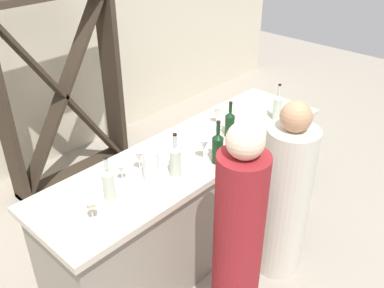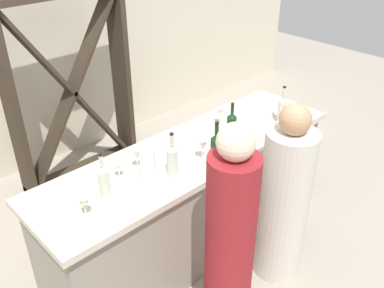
{
  "view_description": "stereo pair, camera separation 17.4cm",
  "coord_description": "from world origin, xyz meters",
  "px_view_note": "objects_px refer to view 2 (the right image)",
  "views": [
    {
      "loc": [
        -2.02,
        -1.89,
        2.67
      ],
      "look_at": [
        0.0,
        0.0,
        1.03
      ],
      "focal_mm": 39.72,
      "sensor_mm": 36.0,
      "label": 1
    },
    {
      "loc": [
        -1.9,
        -2.01,
        2.67
      ],
      "look_at": [
        0.0,
        0.0,
        1.03
      ],
      "focal_mm": 39.72,
      "sensor_mm": 36.0,
      "label": 2
    }
  ],
  "objects_px": {
    "wine_bottle_leftmost_clear_pale": "(104,180)",
    "water_pitcher": "(148,164)",
    "wine_glass_near_left": "(240,135)",
    "wine_glass_far_right": "(220,113)",
    "wine_rack": "(71,91)",
    "person_center_guest": "(229,248)",
    "wine_bottle_second_left_clear_pale": "(172,159)",
    "person_left_guest": "(284,202)",
    "wine_bottle_center_dark_green": "(216,148)",
    "wine_glass_far_center": "(137,155)",
    "wine_glass_near_right": "(84,203)",
    "wine_glass_far_left": "(119,167)",
    "wine_bottle_rightmost_clear_pale": "(282,109)",
    "wine_bottle_second_right_dark_green": "(232,124)",
    "wine_glass_near_center": "(202,146)"
  },
  "relations": [
    {
      "from": "person_center_guest",
      "to": "wine_bottle_leftmost_clear_pale",
      "type": "bearing_deg",
      "value": 41.56
    },
    {
      "from": "wine_bottle_rightmost_clear_pale",
      "to": "wine_glass_near_right",
      "type": "relative_size",
      "value": 2.27
    },
    {
      "from": "wine_bottle_leftmost_clear_pale",
      "to": "person_center_guest",
      "type": "height_order",
      "value": "person_center_guest"
    },
    {
      "from": "wine_bottle_second_left_clear_pale",
      "to": "wine_glass_near_left",
      "type": "distance_m",
      "value": 0.61
    },
    {
      "from": "wine_bottle_leftmost_clear_pale",
      "to": "wine_glass_far_left",
      "type": "distance_m",
      "value": 0.19
    },
    {
      "from": "wine_bottle_rightmost_clear_pale",
      "to": "wine_glass_near_center",
      "type": "distance_m",
      "value": 0.91
    },
    {
      "from": "wine_glass_near_center",
      "to": "person_left_guest",
      "type": "xyz_separation_m",
      "value": [
        0.37,
        -0.5,
        -0.43
      ]
    },
    {
      "from": "wine_bottle_leftmost_clear_pale",
      "to": "water_pitcher",
      "type": "height_order",
      "value": "wine_bottle_leftmost_clear_pale"
    },
    {
      "from": "wine_bottle_center_dark_green",
      "to": "wine_rack",
      "type": "bearing_deg",
      "value": 92.86
    },
    {
      "from": "wine_glass_far_right",
      "to": "person_center_guest",
      "type": "relative_size",
      "value": 0.09
    },
    {
      "from": "wine_glass_near_right",
      "to": "wine_glass_far_right",
      "type": "relative_size",
      "value": 0.94
    },
    {
      "from": "wine_rack",
      "to": "person_left_guest",
      "type": "height_order",
      "value": "wine_rack"
    },
    {
      "from": "wine_bottle_center_dark_green",
      "to": "wine_glass_near_left",
      "type": "relative_size",
      "value": 2.25
    },
    {
      "from": "wine_bottle_second_right_dark_green",
      "to": "wine_glass_near_left",
      "type": "xyz_separation_m",
      "value": [
        -0.08,
        -0.16,
        -0.01
      ]
    },
    {
      "from": "wine_bottle_leftmost_clear_pale",
      "to": "wine_glass_near_right",
      "type": "bearing_deg",
      "value": -153.31
    },
    {
      "from": "wine_rack",
      "to": "wine_bottle_leftmost_clear_pale",
      "type": "bearing_deg",
      "value": -112.62
    },
    {
      "from": "person_left_guest",
      "to": "wine_glass_far_center",
      "type": "bearing_deg",
      "value": 56.19
    },
    {
      "from": "wine_bottle_rightmost_clear_pale",
      "to": "wine_rack",
      "type": "bearing_deg",
      "value": 117.54
    },
    {
      "from": "wine_bottle_second_left_clear_pale",
      "to": "person_left_guest",
      "type": "height_order",
      "value": "person_left_guest"
    },
    {
      "from": "wine_bottle_rightmost_clear_pale",
      "to": "wine_glass_near_left",
      "type": "height_order",
      "value": "wine_bottle_rightmost_clear_pale"
    },
    {
      "from": "wine_bottle_rightmost_clear_pale",
      "to": "wine_glass_far_left",
      "type": "bearing_deg",
      "value": 170.46
    },
    {
      "from": "wine_glass_near_right",
      "to": "person_center_guest",
      "type": "relative_size",
      "value": 0.09
    },
    {
      "from": "wine_glass_far_center",
      "to": "person_left_guest",
      "type": "bearing_deg",
      "value": -42.65
    },
    {
      "from": "wine_glass_near_center",
      "to": "wine_glass_far_left",
      "type": "xyz_separation_m",
      "value": [
        -0.58,
        0.22,
        -0.03
      ]
    },
    {
      "from": "wine_glass_far_left",
      "to": "person_left_guest",
      "type": "distance_m",
      "value": 1.26
    },
    {
      "from": "wine_bottle_leftmost_clear_pale",
      "to": "wine_glass_near_left",
      "type": "height_order",
      "value": "wine_bottle_leftmost_clear_pale"
    },
    {
      "from": "wine_glass_far_left",
      "to": "wine_glass_far_center",
      "type": "xyz_separation_m",
      "value": [
        0.16,
        0.01,
        0.02
      ]
    },
    {
      "from": "wine_bottle_second_right_dark_green",
      "to": "person_left_guest",
      "type": "bearing_deg",
      "value": -93.78
    },
    {
      "from": "wine_rack",
      "to": "water_pitcher",
      "type": "bearing_deg",
      "value": -102.11
    },
    {
      "from": "wine_glass_near_center",
      "to": "wine_glass_far_left",
      "type": "relative_size",
      "value": 1.27
    },
    {
      "from": "wine_glass_near_right",
      "to": "water_pitcher",
      "type": "bearing_deg",
      "value": 7.62
    },
    {
      "from": "wine_bottle_rightmost_clear_pale",
      "to": "person_left_guest",
      "type": "relative_size",
      "value": 0.22
    },
    {
      "from": "wine_bottle_second_right_dark_green",
      "to": "person_center_guest",
      "type": "height_order",
      "value": "person_center_guest"
    },
    {
      "from": "wine_glass_near_left",
      "to": "wine_glass_near_center",
      "type": "height_order",
      "value": "wine_glass_near_center"
    },
    {
      "from": "wine_bottle_second_left_clear_pale",
      "to": "wine_glass_far_left",
      "type": "distance_m",
      "value": 0.37
    },
    {
      "from": "wine_bottle_center_dark_green",
      "to": "wine_glass_near_right",
      "type": "xyz_separation_m",
      "value": [
        -1.0,
        0.12,
        -0.02
      ]
    },
    {
      "from": "wine_bottle_second_left_clear_pale",
      "to": "person_left_guest",
      "type": "xyz_separation_m",
      "value": [
        0.65,
        -0.52,
        -0.43
      ]
    },
    {
      "from": "wine_bottle_center_dark_green",
      "to": "wine_bottle_second_right_dark_green",
      "type": "bearing_deg",
      "value": 26.04
    },
    {
      "from": "person_center_guest",
      "to": "wine_glass_near_right",
      "type": "bearing_deg",
      "value": 56.77
    },
    {
      "from": "wine_rack",
      "to": "person_center_guest",
      "type": "height_order",
      "value": "wine_rack"
    },
    {
      "from": "wine_bottle_leftmost_clear_pale",
      "to": "wine_bottle_rightmost_clear_pale",
      "type": "relative_size",
      "value": 0.95
    },
    {
      "from": "water_pitcher",
      "to": "person_center_guest",
      "type": "relative_size",
      "value": 0.13
    },
    {
      "from": "wine_bottle_second_left_clear_pale",
      "to": "person_left_guest",
      "type": "bearing_deg",
      "value": -38.65
    },
    {
      "from": "person_center_guest",
      "to": "wine_bottle_second_right_dark_green",
      "type": "bearing_deg",
      "value": -34.23
    },
    {
      "from": "wine_bottle_leftmost_clear_pale",
      "to": "wine_glass_far_center",
      "type": "xyz_separation_m",
      "value": [
        0.33,
        0.09,
        0.0
      ]
    },
    {
      "from": "wine_glass_near_left",
      "to": "wine_glass_far_right",
      "type": "height_order",
      "value": "wine_glass_far_right"
    },
    {
      "from": "wine_bottle_center_dark_green",
      "to": "water_pitcher",
      "type": "relative_size",
      "value": 1.54
    },
    {
      "from": "wine_rack",
      "to": "water_pitcher",
      "type": "distance_m",
      "value": 1.75
    },
    {
      "from": "wine_glass_near_right",
      "to": "wine_glass_far_left",
      "type": "relative_size",
      "value": 1.07
    },
    {
      "from": "person_left_guest",
      "to": "wine_glass_near_right",
      "type": "bearing_deg",
      "value": 76.99
    }
  ]
}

